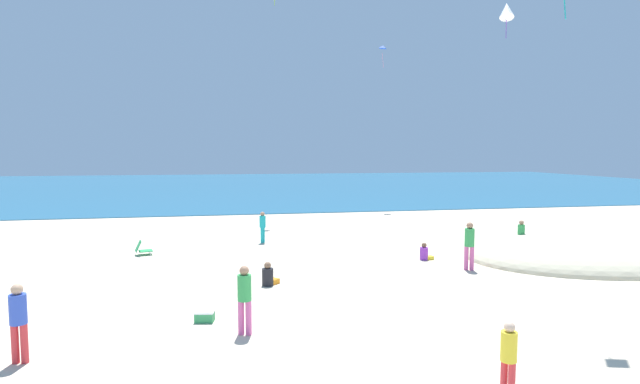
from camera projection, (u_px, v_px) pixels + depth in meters
The scene contains 15 objects.
ground_plane at pixel (311, 255), 20.24m from camera, with size 120.00×120.00×0.00m, color beige.
ocean_water at pixel (253, 185), 62.91m from camera, with size 120.00×60.00×0.05m, color #236084.
dune_mound at pixel (593, 257), 20.02m from camera, with size 10.77×7.54×2.05m, color beige.
beach_chair_far_right at pixel (142, 249), 20.30m from camera, with size 0.78×0.67×0.62m.
cooler_box at pixel (205, 316), 12.36m from camera, with size 0.53×0.42×0.27m.
person_0 at pixel (263, 225), 22.96m from camera, with size 0.40×0.40×1.48m.
person_1 at pixel (269, 277), 15.70m from camera, with size 0.67×0.65×0.77m.
person_2 at pixel (18, 318), 9.86m from camera, with size 0.37×0.37×1.64m.
person_3 at pixel (521, 235), 20.42m from camera, with size 0.40×0.40×1.44m.
person_4 at pixel (469, 243), 17.67m from camera, with size 0.48×0.48×1.75m.
person_5 at pixel (425, 253), 19.41m from camera, with size 0.56×0.35×0.69m.
person_6 at pixel (245, 295), 11.41m from camera, with size 0.42×0.42×1.64m.
person_7 at pixel (509, 355), 8.40m from camera, with size 0.36×0.36×1.40m.
kite_blue at pixel (383, 47), 36.39m from camera, with size 0.74×0.68×1.65m.
kite_white at pixel (507, 10), 25.50m from camera, with size 1.11×1.23×2.00m.
Camera 1 is at (-3.43, -9.66, 4.30)m, focal length 27.40 mm.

